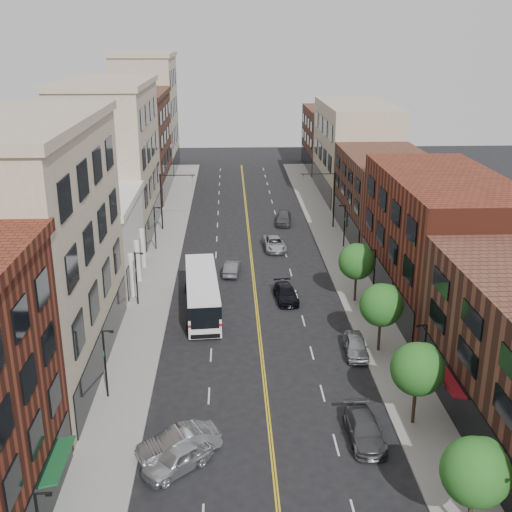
{
  "coord_description": "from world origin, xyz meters",
  "views": [
    {
      "loc": [
        -2.36,
        -31.2,
        24.08
      ],
      "look_at": [
        -0.05,
        23.19,
        5.0
      ],
      "focal_mm": 45.0,
      "sensor_mm": 36.0,
      "label": 1
    }
  ],
  "objects": [
    {
      "name": "car_lane_a",
      "position": [
        2.84,
        24.6,
        0.69
      ],
      "size": [
        2.36,
        4.93,
        1.39
      ],
      "primitive_type": "imported",
      "rotation": [
        0.0,
        0.0,
        0.09
      ],
      "color": "black",
      "rests_on": "ground"
    },
    {
      "name": "tree_r_2",
      "position": [
        9.39,
        14.07,
        4.13
      ],
      "size": [
        3.4,
        3.4,
        5.59
      ],
      "color": "black",
      "rests_on": "sidewalk_right"
    },
    {
      "name": "car_lane_b",
      "position": [
        2.82,
        39.66,
        0.73
      ],
      "size": [
        2.74,
        5.4,
        1.46
      ],
      "primitive_type": "imported",
      "rotation": [
        0.0,
        0.0,
        0.06
      ],
      "color": "#AEB1B6",
      "rests_on": "ground"
    },
    {
      "name": "bldg_l_white",
      "position": [
        -17.0,
        31.0,
        4.0
      ],
      "size": [
        10.0,
        14.0,
        8.0
      ],
      "primitive_type": "cube",
      "color": "silver",
      "rests_on": "ground"
    },
    {
      "name": "car_angle_a",
      "position": [
        -5.6,
        -0.01,
        0.75
      ],
      "size": [
        4.47,
        4.26,
        1.5
      ],
      "primitive_type": "imported",
      "rotation": [
        0.0,
        0.0,
        -0.84
      ],
      "color": "#BABEC3",
      "rests_on": "ground"
    },
    {
      "name": "city_bus",
      "position": [
        -4.97,
        22.66,
        1.9
      ],
      "size": [
        3.77,
        12.86,
        3.26
      ],
      "rotation": [
        0.0,
        0.0,
        0.07
      ],
      "color": "white",
      "rests_on": "ground"
    },
    {
      "name": "car_lane_c",
      "position": [
        4.75,
        50.1,
        0.82
      ],
      "size": [
        2.53,
        5.02,
        1.64
      ],
      "primitive_type": "imported",
      "rotation": [
        0.0,
        0.0,
        -0.13
      ],
      "color": "#414246",
      "rests_on": "ground"
    },
    {
      "name": "bldg_r_far_a",
      "position": [
        17.0,
        45.0,
        5.0
      ],
      "size": [
        10.0,
        20.0,
        10.0
      ],
      "primitive_type": "cube",
      "color": "brown",
      "rests_on": "ground"
    },
    {
      "name": "signal_mast_left",
      "position": [
        -10.27,
        48.0,
        4.65
      ],
      "size": [
        4.49,
        0.18,
        7.2
      ],
      "color": "black",
      "rests_on": "sidewalk_left"
    },
    {
      "name": "tree_r_0",
      "position": [
        9.39,
        -5.93,
        4.13
      ],
      "size": [
        3.4,
        3.4,
        5.59
      ],
      "color": "black",
      "rests_on": "sidewalk_right"
    },
    {
      "name": "car_parked_far",
      "position": [
        7.4,
        13.64,
        0.74
      ],
      "size": [
        2.03,
        4.47,
        1.49
      ],
      "primitive_type": "imported",
      "rotation": [
        0.0,
        0.0,
        -0.06
      ],
      "color": "gray",
      "rests_on": "ground"
    },
    {
      "name": "bldg_r_far_c",
      "position": [
        17.0,
        86.0,
        5.5
      ],
      "size": [
        10.0,
        18.0,
        11.0
      ],
      "primitive_type": "cube",
      "color": "brown",
      "rests_on": "ground"
    },
    {
      "name": "sidewalk_left",
      "position": [
        -10.0,
        35.0,
        0.07
      ],
      "size": [
        4.0,
        110.0,
        0.15
      ],
      "primitive_type": "cube",
      "color": "gray",
      "rests_on": "ground"
    },
    {
      "name": "ground",
      "position": [
        0.0,
        0.0,
        0.0
      ],
      "size": [
        220.0,
        220.0,
        0.0
      ],
      "primitive_type": "plane",
      "color": "black",
      "rests_on": "ground"
    },
    {
      "name": "lamp_r_2",
      "position": [
        10.95,
        24.0,
        2.97
      ],
      "size": [
        0.81,
        0.55,
        5.05
      ],
      "color": "black",
      "rests_on": "sidewalk_right"
    },
    {
      "name": "bldg_l_far_b",
      "position": [
        -17.0,
        68.0,
        7.5
      ],
      "size": [
        10.0,
        20.0,
        15.0
      ],
      "primitive_type": "cube",
      "color": "brown",
      "rests_on": "ground"
    },
    {
      "name": "lamp_l_3",
      "position": [
        -10.95,
        40.0,
        2.97
      ],
      "size": [
        0.81,
        0.55,
        5.05
      ],
      "color": "black",
      "rests_on": "sidewalk_left"
    },
    {
      "name": "tree_r_1",
      "position": [
        9.39,
        4.07,
        4.13
      ],
      "size": [
        3.4,
        3.4,
        5.59
      ],
      "color": "black",
      "rests_on": "sidewalk_right"
    },
    {
      "name": "bldg_r_mid",
      "position": [
        17.0,
        24.0,
        6.0
      ],
      "size": [
        10.0,
        22.0,
        12.0
      ],
      "primitive_type": "cube",
      "color": "#5E2618",
      "rests_on": "ground"
    },
    {
      "name": "lamp_r_3",
      "position": [
        10.95,
        40.0,
        2.97
      ],
      "size": [
        0.81,
        0.55,
        5.05
      ],
      "color": "black",
      "rests_on": "sidewalk_right"
    },
    {
      "name": "bldg_l_far_a",
      "position": [
        -17.0,
        48.0,
        9.0
      ],
      "size": [
        10.0,
        20.0,
        18.0
      ],
      "primitive_type": "cube",
      "color": "tan",
      "rests_on": "ground"
    },
    {
      "name": "bldg_l_tanoffice",
      "position": [
        -17.0,
        13.0,
        9.0
      ],
      "size": [
        10.0,
        22.0,
        18.0
      ],
      "primitive_type": "cube",
      "color": "tan",
      "rests_on": "ground"
    },
    {
      "name": "tree_r_3",
      "position": [
        9.39,
        24.07,
        4.13
      ],
      "size": [
        3.4,
        3.4,
        5.59
      ],
      "color": "black",
      "rests_on": "sidewalk_right"
    },
    {
      "name": "lamp_l_2",
      "position": [
        -10.95,
        24.0,
        2.97
      ],
      "size": [
        0.81,
        0.55,
        5.05
      ],
      "color": "black",
      "rests_on": "sidewalk_left"
    },
    {
      "name": "bldg_r_far_b",
      "position": [
        17.0,
        66.0,
        7.0
      ],
      "size": [
        10.0,
        22.0,
        14.0
      ],
      "primitive_type": "cube",
      "color": "tan",
      "rests_on": "ground"
    },
    {
      "name": "car_angle_b",
      "position": [
        -5.6,
        1.46,
        0.82
      ],
      "size": [
        5.27,
        3.74,
        1.65
      ],
      "primitive_type": "imported",
      "rotation": [
        0.0,
        0.0,
        -1.12
      ],
      "color": "#9FA3A7",
      "rests_on": "ground"
    },
    {
      "name": "signal_mast_right",
      "position": [
        10.27,
        48.0,
        4.65
      ],
      "size": [
        4.49,
        0.18,
        7.2
      ],
      "color": "black",
      "rests_on": "sidewalk_right"
    },
    {
      "name": "bldg_l_far_c",
      "position": [
        -17.0,
        86.0,
        10.0
      ],
      "size": [
        10.0,
        16.0,
        20.0
      ],
      "primitive_type": "cube",
      "color": "tan",
      "rests_on": "ground"
    },
    {
      "name": "car_parked_mid",
      "position": [
        5.8,
        2.47,
        0.73
      ],
      "size": [
        2.17,
        5.08,
        1.46
      ],
      "primitive_type": "imported",
      "rotation": [
        0.0,
        0.0,
        0.02
      ],
      "color": "#424146",
      "rests_on": "ground"
    },
    {
      "name": "car_lane_behind",
      "position": [
        -2.19,
        31.75,
        0.7
      ],
      "size": [
        1.99,
        4.38,
        1.39
      ],
      "primitive_type": "imported",
      "rotation": [
        0.0,
        0.0,
        3.02
      ],
      "color": "#4D4C52",
      "rests_on": "ground"
    },
    {
      "name": "sidewalk_right",
      "position": [
        10.0,
        35.0,
        0.07
      ],
      "size": [
        4.0,
        110.0,
        0.15
      ],
      "primitive_type": "cube",
      "color": "gray",
      "rests_on": "ground"
    },
    {
      "name": "lamp_r_1",
      "position": [
        10.95,
        8.0,
        2.97
      ],
      "size": [
        0.81,
        0.55,
        5.05
      ],
      "color": "black",
      "rests_on": "sidewalk_right"
    },
    {
      "name": "lamp_l_1",
      "position": [
        -10.95,
        8.0,
        2.97
      ],
      "size": [
        0.81,
        0.55,
        5.05
      ],
      "color": "black",
      "rests_on": "sidewalk_left"
    }
  ]
}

